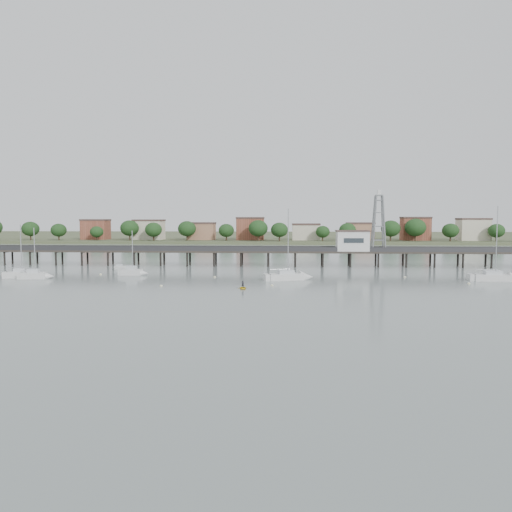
{
  "coord_description": "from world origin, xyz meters",
  "views": [
    {
      "loc": [
        8.07,
        -68.51,
        12.64
      ],
      "look_at": [
        1.38,
        42.0,
        4.0
      ],
      "focal_mm": 35.0,
      "sensor_mm": 36.0,
      "label": 1
    }
  ],
  "objects_px": {
    "sailboat_c": "(293,277)",
    "sailboat_a": "(38,275)",
    "sailboat_b": "(135,272)",
    "white_tender": "(122,268)",
    "yellow_dinghy": "(243,289)",
    "lattice_tower": "(378,223)",
    "sailboat_f": "(25,275)",
    "sailboat_d": "(502,278)",
    "pier": "(255,251)"
  },
  "relations": [
    {
      "from": "yellow_dinghy",
      "to": "white_tender",
      "type": "bearing_deg",
      "value": 126.74
    },
    {
      "from": "sailboat_a",
      "to": "white_tender",
      "type": "relative_size",
      "value": 2.92
    },
    {
      "from": "sailboat_b",
      "to": "white_tender",
      "type": "relative_size",
      "value": 2.7
    },
    {
      "from": "sailboat_a",
      "to": "sailboat_b",
      "type": "bearing_deg",
      "value": 13.5
    },
    {
      "from": "pier",
      "to": "sailboat_d",
      "type": "distance_m",
      "value": 57.87
    },
    {
      "from": "sailboat_f",
      "to": "pier",
      "type": "bearing_deg",
      "value": 19.93
    },
    {
      "from": "white_tender",
      "to": "sailboat_b",
      "type": "bearing_deg",
      "value": -54.05
    },
    {
      "from": "sailboat_c",
      "to": "sailboat_a",
      "type": "relative_size",
      "value": 1.39
    },
    {
      "from": "sailboat_b",
      "to": "white_tender",
      "type": "height_order",
      "value": "sailboat_b"
    },
    {
      "from": "sailboat_f",
      "to": "yellow_dinghy",
      "type": "relative_size",
      "value": 4.92
    },
    {
      "from": "sailboat_c",
      "to": "sailboat_d",
      "type": "bearing_deg",
      "value": -15.81
    },
    {
      "from": "lattice_tower",
      "to": "sailboat_a",
      "type": "relative_size",
      "value": 1.41
    },
    {
      "from": "sailboat_f",
      "to": "lattice_tower",
      "type": "bearing_deg",
      "value": 8.55
    },
    {
      "from": "sailboat_c",
      "to": "sailboat_a",
      "type": "height_order",
      "value": "sailboat_c"
    },
    {
      "from": "sailboat_d",
      "to": "sailboat_f",
      "type": "relative_size",
      "value": 1.35
    },
    {
      "from": "sailboat_c",
      "to": "sailboat_a",
      "type": "bearing_deg",
      "value": 164.88
    },
    {
      "from": "sailboat_d",
      "to": "sailboat_b",
      "type": "bearing_deg",
      "value": 179.31
    },
    {
      "from": "white_tender",
      "to": "sailboat_f",
      "type": "bearing_deg",
      "value": -123.6
    },
    {
      "from": "lattice_tower",
      "to": "sailboat_a",
      "type": "bearing_deg",
      "value": -158.4
    },
    {
      "from": "pier",
      "to": "lattice_tower",
      "type": "relative_size",
      "value": 9.68
    },
    {
      "from": "sailboat_d",
      "to": "yellow_dinghy",
      "type": "distance_m",
      "value": 52.31
    },
    {
      "from": "sailboat_b",
      "to": "white_tender",
      "type": "distance_m",
      "value": 13.67
    },
    {
      "from": "lattice_tower",
      "to": "white_tender",
      "type": "bearing_deg",
      "value": -170.68
    },
    {
      "from": "sailboat_b",
      "to": "sailboat_a",
      "type": "xyz_separation_m",
      "value": [
        -18.03,
        -7.25,
        -0.01
      ]
    },
    {
      "from": "sailboat_b",
      "to": "lattice_tower",
      "type": "bearing_deg",
      "value": 26.43
    },
    {
      "from": "lattice_tower",
      "to": "sailboat_f",
      "type": "relative_size",
      "value": 1.33
    },
    {
      "from": "pier",
      "to": "yellow_dinghy",
      "type": "bearing_deg",
      "value": -89.38
    },
    {
      "from": "pier",
      "to": "sailboat_a",
      "type": "xyz_separation_m",
      "value": [
        -42.89,
        -29.46,
        -3.14
      ]
    },
    {
      "from": "sailboat_d",
      "to": "yellow_dinghy",
      "type": "xyz_separation_m",
      "value": [
        -50.38,
        -14.04,
        -0.63
      ]
    },
    {
      "from": "sailboat_b",
      "to": "white_tender",
      "type": "xyz_separation_m",
      "value": [
        -6.84,
        11.83,
        -0.23
      ]
    },
    {
      "from": "lattice_tower",
      "to": "yellow_dinghy",
      "type": "xyz_separation_m",
      "value": [
        -31.05,
        -41.53,
        -11.1
      ]
    },
    {
      "from": "pier",
      "to": "sailboat_c",
      "type": "relative_size",
      "value": 9.83
    },
    {
      "from": "sailboat_a",
      "to": "sailboat_f",
      "type": "relative_size",
      "value": 0.94
    },
    {
      "from": "sailboat_c",
      "to": "sailboat_a",
      "type": "distance_m",
      "value": 52.47
    },
    {
      "from": "sailboat_b",
      "to": "yellow_dinghy",
      "type": "distance_m",
      "value": 31.85
    },
    {
      "from": "lattice_tower",
      "to": "sailboat_b",
      "type": "distance_m",
      "value": 61.47
    },
    {
      "from": "pier",
      "to": "sailboat_b",
      "type": "height_order",
      "value": "sailboat_b"
    },
    {
      "from": "yellow_dinghy",
      "to": "sailboat_c",
      "type": "bearing_deg",
      "value": 46.74
    },
    {
      "from": "pier",
      "to": "sailboat_a",
      "type": "bearing_deg",
      "value": -145.52
    },
    {
      "from": "sailboat_b",
      "to": "yellow_dinghy",
      "type": "xyz_separation_m",
      "value": [
        25.31,
        -19.32,
        -0.66
      ]
    },
    {
      "from": "pier",
      "to": "lattice_tower",
      "type": "distance_m",
      "value": 32.34
    },
    {
      "from": "sailboat_f",
      "to": "sailboat_c",
      "type": "bearing_deg",
      "value": -11.25
    },
    {
      "from": "sailboat_d",
      "to": "sailboat_c",
      "type": "distance_m",
      "value": 41.28
    },
    {
      "from": "lattice_tower",
      "to": "sailboat_d",
      "type": "xyz_separation_m",
      "value": [
        19.33,
        -27.48,
        -10.47
      ]
    },
    {
      "from": "white_tender",
      "to": "sailboat_c",
      "type": "bearing_deg",
      "value": -17.29
    },
    {
      "from": "sailboat_f",
      "to": "sailboat_d",
      "type": "bearing_deg",
      "value": -10.94
    },
    {
      "from": "pier",
      "to": "sailboat_a",
      "type": "distance_m",
      "value": 52.13
    },
    {
      "from": "lattice_tower",
      "to": "sailboat_c",
      "type": "relative_size",
      "value": 1.02
    },
    {
      "from": "sailboat_c",
      "to": "sailboat_f",
      "type": "xyz_separation_m",
      "value": [
        -55.92,
        -0.07,
        0.02
      ]
    },
    {
      "from": "lattice_tower",
      "to": "sailboat_d",
      "type": "height_order",
      "value": "lattice_tower"
    }
  ]
}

